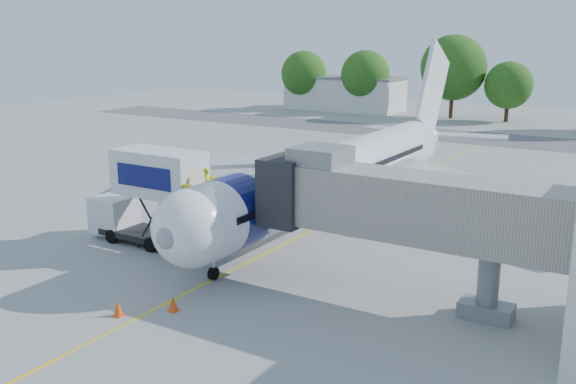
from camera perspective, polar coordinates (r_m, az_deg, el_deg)
The scene contains 14 objects.
ground at distance 39.22m, azimuth 1.99°, elevation -3.45°, with size 160.00×160.00×0.00m, color #999996.
guidance_line at distance 39.22m, azimuth 1.99°, elevation -3.44°, with size 0.15×70.00×0.01m, color yellow.
taxiway_strip at distance 77.71m, azimuth 17.60°, elevation 4.51°, with size 120.00×10.00×0.01m, color #59595B.
aircraft at distance 42.00m, azimuth 4.81°, elevation 1.82°, with size 34.17×37.73×11.35m.
jet_bridge at distance 28.59m, azimuth 9.02°, elevation -1.10°, with size 13.90×3.20×6.60m.
catering_hiloader at distance 36.69m, azimuth -12.04°, elevation -0.49°, with size 8.50×2.44×5.50m.
ground_tug at distance 28.44m, azimuth -21.48°, elevation -9.81°, with size 3.58×2.52×1.30m.
safety_cone_a at distance 28.51m, azimuth -14.86°, elevation -9.99°, with size 0.43×0.43×0.69m.
safety_cone_b at distance 28.49m, azimuth -10.19°, elevation -9.75°, with size 0.43×0.43×0.69m.
outbuilding_left at distance 103.99m, azimuth 5.06°, elevation 8.75°, with size 18.40×8.40×5.30m.
tree_a at distance 104.62m, azimuth 1.42°, elevation 10.46°, with size 7.29×7.29×9.29m.
tree_b at distance 100.07m, azimuth 6.88°, elevation 10.30°, with size 7.46×7.46×9.51m.
tree_c at distance 95.42m, azimuth 14.49°, elevation 10.65°, with size 9.27×9.27×11.82m.
tree_d at distance 93.64m, azimuth 19.02°, elevation 8.96°, with size 6.47×6.47×8.25m.
Camera 1 is at (18.52, -32.58, 11.57)m, focal length 40.00 mm.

